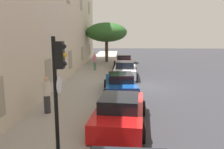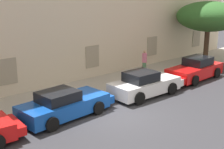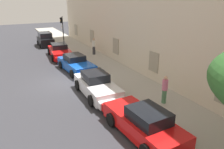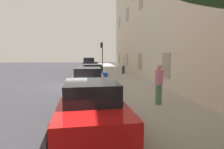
# 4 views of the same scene
# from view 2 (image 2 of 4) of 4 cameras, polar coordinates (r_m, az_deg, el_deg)

# --- Properties ---
(ground_plane) EXTENTS (80.00, 80.00, 0.00)m
(ground_plane) POSITION_cam_2_polar(r_m,az_deg,el_deg) (16.26, 1.31, -7.24)
(ground_plane) COLOR #333338
(sidewalk) EXTENTS (60.00, 3.48, 0.14)m
(sidewalk) POSITION_cam_2_polar(r_m,az_deg,el_deg) (19.44, -7.35, -3.30)
(sidewalk) COLOR #A8A399
(sidewalk) RESTS_ON ground
(sportscar_yellow_flank) EXTENTS (5.05, 2.34, 1.40)m
(sportscar_yellow_flank) POSITION_cam_2_polar(r_m,az_deg,el_deg) (16.15, -7.99, -5.22)
(sportscar_yellow_flank) COLOR #144CB2
(sportscar_yellow_flank) RESTS_ON ground
(sportscar_white_middle) EXTENTS (4.80, 2.17, 1.48)m
(sportscar_white_middle) POSITION_cam_2_polar(r_m,az_deg,el_deg) (19.18, 6.10, -1.72)
(sportscar_white_middle) COLOR white
(sportscar_white_middle) RESTS_ON ground
(sportscar_tail_end) EXTENTS (5.06, 2.23, 1.50)m
(sportscar_tail_end) POSITION_cam_2_polar(r_m,az_deg,el_deg) (22.92, 14.18, 0.74)
(sportscar_tail_end) COLOR red
(sportscar_tail_end) RESTS_ON ground
(tree_midblock) EXTENTS (5.11, 5.11, 4.95)m
(tree_midblock) POSITION_cam_2_polar(r_m,az_deg,el_deg) (27.50, 16.66, 9.77)
(tree_midblock) COLOR #473323
(tree_midblock) RESTS_ON sidewalk
(pedestrian_strolling) EXTENTS (0.37, 0.37, 1.72)m
(pedestrian_strolling) POSITION_cam_2_polar(r_m,az_deg,el_deg) (23.20, 5.74, 2.26)
(pedestrian_strolling) COLOR #4C7F59
(pedestrian_strolling) RESTS_ON sidewalk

